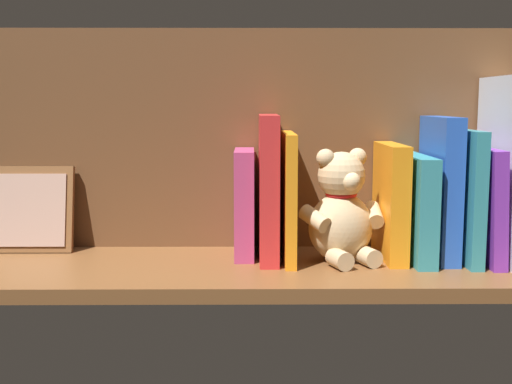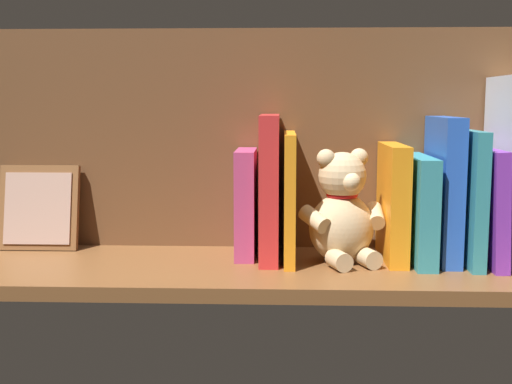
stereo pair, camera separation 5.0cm
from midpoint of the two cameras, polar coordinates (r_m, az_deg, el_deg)
name	(u,v)px [view 2 (the right image)]	position (r cm, az deg, el deg)	size (l,w,h in cm)	color
ground_plane	(256,270)	(106.85, 1.35, -6.69)	(100.68, 29.97, 2.20)	brown
shelf_back_panel	(259,139)	(116.38, 1.49, 4.53)	(100.68, 1.50, 38.03)	brown
book_0	(485,206)	(112.72, 20.31, -1.10)	(2.20, 18.24, 18.28)	purple
book_1	(466,196)	(111.84, 18.85, -0.36)	(2.11, 17.80, 21.15)	teal
book_2	(443,189)	(111.68, 17.03, 0.24)	(3.17, 15.88, 23.20)	blue
book_3	(418,209)	(110.36, 15.06, -1.40)	(3.18, 17.55, 17.01)	teal
book_4	(393,202)	(110.24, 12.96, -0.87)	(3.09, 15.86, 18.79)	orange
teddy_bear	(342,213)	(106.85, 8.78, -1.78)	(13.93, 13.92, 18.24)	#D1B284
book_5	(289,197)	(107.69, 4.23, -0.40)	(1.75, 16.99, 20.65)	orange
book_6	(270,187)	(107.93, 2.51, 0.40)	(3.05, 16.00, 23.51)	red
book_7	(246,203)	(110.16, 0.44, -0.96)	(3.19, 12.43, 17.73)	#B23F72
picture_frame_leaning	(39,208)	(120.73, -17.04, -1.31)	(13.82, 4.53, 14.74)	brown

